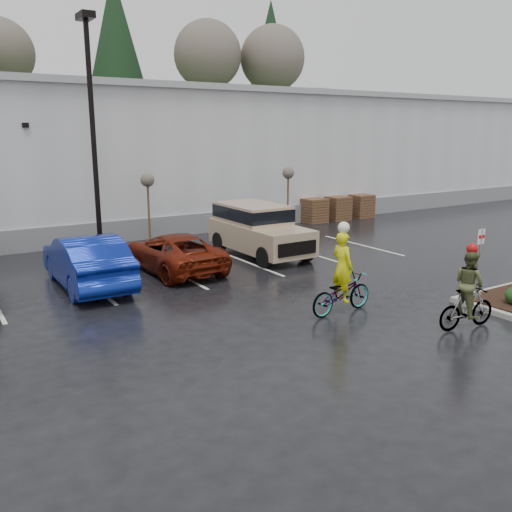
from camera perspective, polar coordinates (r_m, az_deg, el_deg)
ground at (r=14.70m, az=13.92°, el=-7.14°), size 120.00×120.00×0.00m
warehouse at (r=33.04m, az=-14.70°, el=10.32°), size 60.50×15.50×7.20m
wooded_ridge at (r=55.40m, az=-22.13°, el=10.05°), size 80.00×25.00×6.00m
lamppost at (r=22.30m, az=-16.91°, el=14.32°), size 0.50×1.00×9.22m
sapling_mid at (r=24.14m, az=-11.35°, el=7.44°), size 0.60×0.60×3.20m
sapling_east at (r=27.72m, az=3.41°, el=8.36°), size 0.60×0.60×3.20m
pallet_stack_a at (r=30.24m, az=6.11°, el=4.79°), size 1.20×1.20×1.35m
pallet_stack_b at (r=31.31m, az=8.56°, el=5.00°), size 1.20×1.20×1.35m
pallet_stack_c at (r=32.51m, az=10.98°, el=5.20°), size 1.20×1.20×1.35m
fire_lane_sign at (r=17.30m, az=22.48°, el=0.13°), size 0.30×0.05×2.20m
car_blue at (r=18.40m, az=-17.39°, el=-0.49°), size 1.89×5.24×1.72m
car_red at (r=19.83m, az=-8.69°, el=0.41°), size 2.42×5.03×1.38m
suv_tan at (r=21.94m, az=0.44°, el=2.68°), size 2.20×5.10×2.06m
cyclist_hivis at (r=15.22m, az=9.00°, el=-3.09°), size 2.17×0.88×2.58m
cyclist_olive at (r=14.86m, az=21.39°, el=-4.11°), size 1.78×0.88×2.24m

